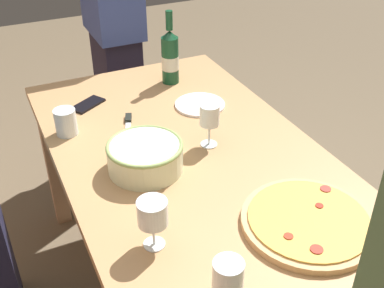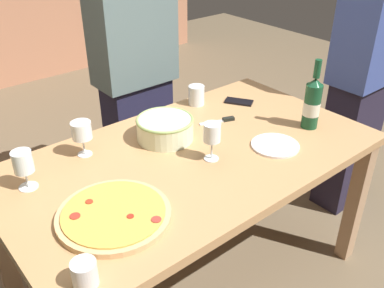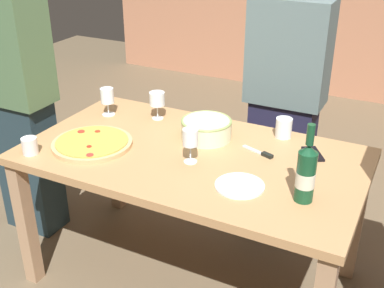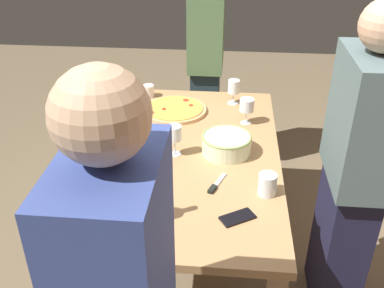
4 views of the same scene
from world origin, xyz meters
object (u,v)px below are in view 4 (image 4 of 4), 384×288
object	(u,v)px
pizza	(175,110)
pizza_knife	(215,185)
serving_bowl	(227,143)
dining_table	(192,167)
cup_ceramic	(267,184)
wine_glass_by_bottle	(234,87)
wine_glass_far_left	(247,106)
person_host	(206,63)
cup_amber	(148,91)
person_guest_right	(354,175)
wine_bottle	(137,198)
cell_phone	(238,217)
side_plate	(145,184)
wine_glass_near_pizza	(175,135)

from	to	relation	value
pizza	pizza_knife	distance (m)	0.82
serving_bowl	pizza_knife	xyz separation A→B (m)	(0.31, -0.04, -0.05)
dining_table	cup_ceramic	xyz separation A→B (m)	(0.33, 0.37, 0.14)
wine_glass_by_bottle	wine_glass_far_left	xyz separation A→B (m)	(0.27, 0.08, 0.00)
wine_glass_by_bottle	person_host	xyz separation A→B (m)	(-0.46, -0.20, -0.01)
person_host	cup_amber	bearing A→B (deg)	-40.66
pizza	person_guest_right	world-z (taller)	person_guest_right
wine_bottle	person_host	distance (m)	1.67
pizza	cup_ceramic	size ratio (longest dim) A/B	3.87
dining_table	person_host	distance (m)	1.10
cup_ceramic	wine_glass_far_left	bearing A→B (deg)	-173.06
serving_bowl	wine_glass_by_bottle	world-z (taller)	wine_glass_by_bottle
wine_bottle	wine_glass_far_left	xyz separation A→B (m)	(-0.93, 0.45, -0.01)
pizza	cup_ceramic	world-z (taller)	cup_ceramic
person_host	person_guest_right	world-z (taller)	person_host
person_guest_right	wine_bottle	bearing A→B (deg)	37.15
person_host	person_guest_right	distance (m)	1.51
wine_glass_by_bottle	pizza_knife	size ratio (longest dim) A/B	0.90
cell_phone	pizza	bearing A→B (deg)	-10.40
pizza	side_plate	bearing A→B (deg)	-2.49
wine_glass_far_left	wine_glass_near_pizza	bearing A→B (deg)	-43.35
wine_bottle	side_plate	size ratio (longest dim) A/B	1.58
wine_bottle	pizza_knife	distance (m)	0.43
wine_glass_near_pizza	cup_amber	size ratio (longest dim) A/B	2.04
cup_ceramic	side_plate	size ratio (longest dim) A/B	0.48
wine_glass_near_pizza	person_host	xyz separation A→B (m)	(-1.12, 0.08, -0.01)
cell_phone	person_guest_right	world-z (taller)	person_guest_right
wine_glass_by_bottle	cup_ceramic	size ratio (longest dim) A/B	1.54
cell_phone	person_guest_right	xyz separation A→B (m)	(-0.30, 0.53, 0.04)
dining_table	wine_glass_far_left	world-z (taller)	wine_glass_far_left
wine_bottle	wine_glass_near_pizza	distance (m)	0.55
serving_bowl	person_guest_right	distance (m)	0.63
pizza_knife	person_guest_right	distance (m)	0.64
person_host	pizza_knife	bearing A→B (deg)	5.57
dining_table	pizza_knife	distance (m)	0.34
wine_glass_near_pizza	person_guest_right	world-z (taller)	person_guest_right
serving_bowl	cell_phone	xyz separation A→B (m)	(0.53, 0.06, -0.05)
wine_bottle	wine_glass_far_left	distance (m)	1.03
wine_glass_near_pizza	wine_glass_far_left	size ratio (longest dim) A/B	1.07
cell_phone	person_host	distance (m)	1.62
person_guest_right	side_plate	bearing A→B (deg)	21.85
cup_ceramic	side_plate	distance (m)	0.55
wine_glass_near_pizza	wine_glass_far_left	bearing A→B (deg)	136.65
wine_glass_far_left	person_host	distance (m)	0.78
pizza	cup_amber	world-z (taller)	cup_amber
serving_bowl	person_host	xyz separation A→B (m)	(-1.08, -0.18, 0.05)
dining_table	wine_bottle	distance (m)	0.64
pizza_knife	wine_bottle	bearing A→B (deg)	-46.98
cup_ceramic	serving_bowl	bearing A→B (deg)	-151.10
wine_glass_far_left	cell_phone	bearing A→B (deg)	-2.93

